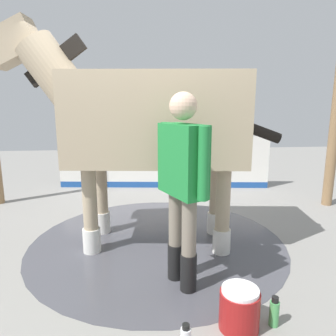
{
  "coord_description": "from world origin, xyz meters",
  "views": [
    {
      "loc": [
        3.6,
        -0.06,
        1.65
      ],
      "look_at": [
        0.55,
        0.24,
        1.02
      ],
      "focal_mm": 32.75,
      "sensor_mm": 36.0,
      "label": 1
    }
  ],
  "objects_px": {
    "bottle_spray": "(274,312)",
    "horse": "(147,121)",
    "handler": "(183,177)",
    "wash_bucket": "(239,309)"
  },
  "relations": [
    {
      "from": "bottle_spray",
      "to": "horse",
      "type": "bearing_deg",
      "value": -150.0
    },
    {
      "from": "handler",
      "to": "bottle_spray",
      "type": "xyz_separation_m",
      "value": [
        0.62,
        0.62,
        -0.92
      ]
    },
    {
      "from": "handler",
      "to": "wash_bucket",
      "type": "height_order",
      "value": "handler"
    },
    {
      "from": "horse",
      "to": "bottle_spray",
      "type": "bearing_deg",
      "value": 126.37
    },
    {
      "from": "bottle_spray",
      "to": "handler",
      "type": "bearing_deg",
      "value": -135.04
    },
    {
      "from": "handler",
      "to": "horse",
      "type": "bearing_deg",
      "value": 82.62
    },
    {
      "from": "horse",
      "to": "bottle_spray",
      "type": "relative_size",
      "value": 13.75
    },
    {
      "from": "horse",
      "to": "handler",
      "type": "distance_m",
      "value": 1.08
    },
    {
      "from": "horse",
      "to": "handler",
      "type": "bearing_deg",
      "value": 113.0
    },
    {
      "from": "wash_bucket",
      "to": "bottle_spray",
      "type": "relative_size",
      "value": 1.36
    }
  ]
}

